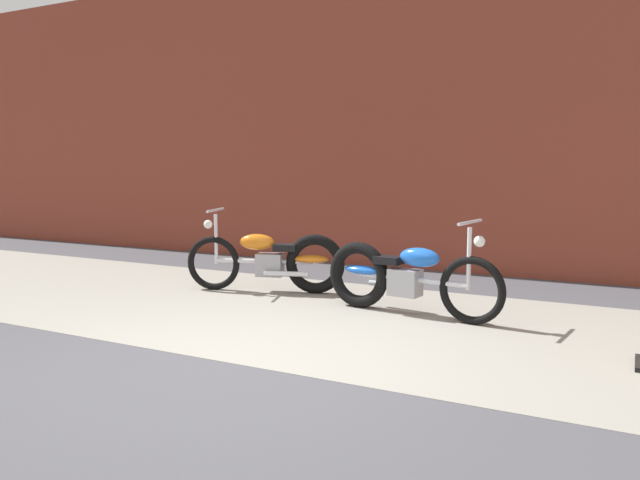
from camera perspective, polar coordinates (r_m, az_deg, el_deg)
ground_plane at (r=4.98m, az=-7.63°, el=-11.36°), size 80.00×80.00×0.00m
sidewalk_slab at (r=6.44m, az=1.36°, el=-7.08°), size 36.00×3.50×0.01m
brick_building_wall at (r=9.51m, az=10.70°, el=11.66°), size 36.00×0.50×4.74m
motorcycle_orange at (r=7.61m, az=-4.11°, el=-1.88°), size 1.94×0.83×1.03m
motorcycle_blue at (r=6.55m, az=7.29°, el=-3.35°), size 2.00×0.63×1.03m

